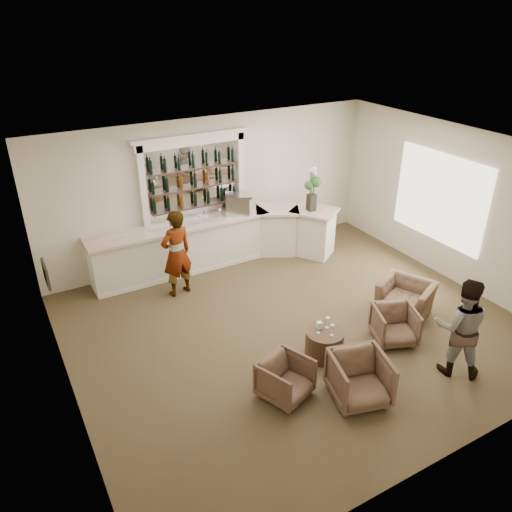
{
  "coord_description": "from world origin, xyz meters",
  "views": [
    {
      "loc": [
        -4.43,
        -6.39,
        5.48
      ],
      "look_at": [
        -0.34,
        0.9,
        1.19
      ],
      "focal_mm": 35.0,
      "sensor_mm": 36.0,
      "label": 1
    }
  ],
  "objects_px": {
    "armchair_right": "(395,325)",
    "cocktail_table": "(324,344)",
    "espresso_machine": "(237,204)",
    "sommelier": "(177,254)",
    "armchair_left": "(285,379)",
    "guest": "(461,327)",
    "flower_vase": "(312,186)",
    "armchair_center": "(359,379)",
    "bar_counter": "(218,242)",
    "armchair_far": "(405,297)"
  },
  "relations": [
    {
      "from": "cocktail_table",
      "to": "guest",
      "type": "distance_m",
      "value": 2.21
    },
    {
      "from": "cocktail_table",
      "to": "armchair_left",
      "type": "xyz_separation_m",
      "value": [
        -1.1,
        -0.5,
        0.08
      ]
    },
    {
      "from": "cocktail_table",
      "to": "flower_vase",
      "type": "distance_m",
      "value": 4.16
    },
    {
      "from": "flower_vase",
      "to": "bar_counter",
      "type": "bearing_deg",
      "value": 164.29
    },
    {
      "from": "bar_counter",
      "to": "armchair_right",
      "type": "distance_m",
      "value": 4.45
    },
    {
      "from": "guest",
      "to": "armchair_left",
      "type": "distance_m",
      "value": 2.91
    },
    {
      "from": "cocktail_table",
      "to": "espresso_machine",
      "type": "bearing_deg",
      "value": 83.93
    },
    {
      "from": "armchair_far",
      "to": "espresso_machine",
      "type": "height_order",
      "value": "espresso_machine"
    },
    {
      "from": "espresso_machine",
      "to": "sommelier",
      "type": "bearing_deg",
      "value": -130.59
    },
    {
      "from": "cocktail_table",
      "to": "armchair_left",
      "type": "relative_size",
      "value": 0.9
    },
    {
      "from": "bar_counter",
      "to": "sommelier",
      "type": "height_order",
      "value": "sommelier"
    },
    {
      "from": "cocktail_table",
      "to": "armchair_center",
      "type": "height_order",
      "value": "armchair_center"
    },
    {
      "from": "espresso_machine",
      "to": "armchair_center",
      "type": "bearing_deg",
      "value": -71.67
    },
    {
      "from": "bar_counter",
      "to": "cocktail_table",
      "type": "xyz_separation_m",
      "value": [
        0.12,
        -3.94,
        -0.32
      ]
    },
    {
      "from": "cocktail_table",
      "to": "armchair_right",
      "type": "distance_m",
      "value": 1.38
    },
    {
      "from": "armchair_center",
      "to": "armchair_far",
      "type": "xyz_separation_m",
      "value": [
        2.37,
        1.46,
        -0.07
      ]
    },
    {
      "from": "guest",
      "to": "flower_vase",
      "type": "bearing_deg",
      "value": -51.09
    },
    {
      "from": "cocktail_table",
      "to": "armchair_left",
      "type": "height_order",
      "value": "armchair_left"
    },
    {
      "from": "armchair_right",
      "to": "cocktail_table",
      "type": "bearing_deg",
      "value": -168.78
    },
    {
      "from": "guest",
      "to": "flower_vase",
      "type": "xyz_separation_m",
      "value": [
        0.37,
        4.69,
        0.86
      ]
    },
    {
      "from": "armchair_far",
      "to": "bar_counter",
      "type": "bearing_deg",
      "value": -172.36
    },
    {
      "from": "armchair_left",
      "to": "espresso_machine",
      "type": "relative_size",
      "value": 1.38
    },
    {
      "from": "bar_counter",
      "to": "armchair_left",
      "type": "relative_size",
      "value": 7.89
    },
    {
      "from": "bar_counter",
      "to": "guest",
      "type": "relative_size",
      "value": 3.32
    },
    {
      "from": "armchair_center",
      "to": "armchair_right",
      "type": "relative_size",
      "value": 1.16
    },
    {
      "from": "armchair_far",
      "to": "armchair_left",
      "type": "bearing_deg",
      "value": -101.01
    },
    {
      "from": "sommelier",
      "to": "armchair_left",
      "type": "relative_size",
      "value": 2.56
    },
    {
      "from": "armchair_far",
      "to": "espresso_machine",
      "type": "relative_size",
      "value": 1.86
    },
    {
      "from": "guest",
      "to": "flower_vase",
      "type": "height_order",
      "value": "flower_vase"
    },
    {
      "from": "armchair_far",
      "to": "cocktail_table",
      "type": "bearing_deg",
      "value": -106.31
    },
    {
      "from": "cocktail_table",
      "to": "guest",
      "type": "height_order",
      "value": "guest"
    },
    {
      "from": "bar_counter",
      "to": "espresso_machine",
      "type": "height_order",
      "value": "espresso_machine"
    },
    {
      "from": "cocktail_table",
      "to": "armchair_center",
      "type": "relative_size",
      "value": 0.77
    },
    {
      "from": "bar_counter",
      "to": "armchair_center",
      "type": "height_order",
      "value": "bar_counter"
    },
    {
      "from": "espresso_machine",
      "to": "flower_vase",
      "type": "xyz_separation_m",
      "value": [
        1.57,
        -0.67,
        0.35
      ]
    },
    {
      "from": "cocktail_table",
      "to": "armchair_right",
      "type": "relative_size",
      "value": 0.9
    },
    {
      "from": "sommelier",
      "to": "armchair_center",
      "type": "height_order",
      "value": "sommelier"
    },
    {
      "from": "sommelier",
      "to": "armchair_left",
      "type": "xyz_separation_m",
      "value": [
        0.3,
        -3.68,
        -0.6
      ]
    },
    {
      "from": "armchair_center",
      "to": "armchair_right",
      "type": "height_order",
      "value": "armchair_center"
    },
    {
      "from": "guest",
      "to": "espresso_machine",
      "type": "xyz_separation_m",
      "value": [
        -1.21,
        5.36,
        0.51
      ]
    },
    {
      "from": "espresso_machine",
      "to": "flower_vase",
      "type": "height_order",
      "value": "flower_vase"
    },
    {
      "from": "sommelier",
      "to": "armchair_right",
      "type": "relative_size",
      "value": 2.54
    },
    {
      "from": "armchair_right",
      "to": "flower_vase",
      "type": "xyz_separation_m",
      "value": [
        0.64,
        3.59,
        1.39
      ]
    },
    {
      "from": "guest",
      "to": "espresso_machine",
      "type": "height_order",
      "value": "guest"
    },
    {
      "from": "sommelier",
      "to": "guest",
      "type": "bearing_deg",
      "value": 112.33
    },
    {
      "from": "sommelier",
      "to": "espresso_machine",
      "type": "xyz_separation_m",
      "value": [
        1.83,
        0.83,
        0.45
      ]
    },
    {
      "from": "armchair_center",
      "to": "sommelier",
      "type": "bearing_deg",
      "value": 121.6
    },
    {
      "from": "armchair_right",
      "to": "espresso_machine",
      "type": "distance_m",
      "value": 4.49
    },
    {
      "from": "flower_vase",
      "to": "armchair_center",
      "type": "bearing_deg",
      "value": -115.93
    },
    {
      "from": "cocktail_table",
      "to": "armchair_left",
      "type": "distance_m",
      "value": 1.21
    }
  ]
}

